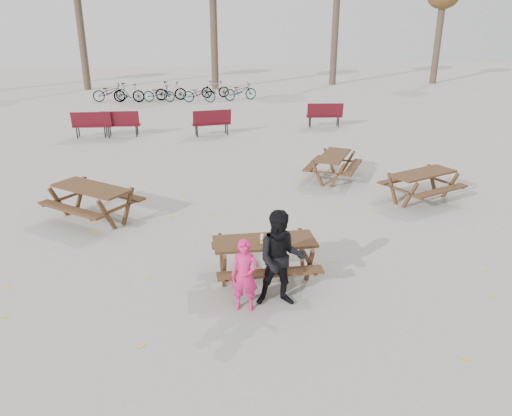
{
  "coord_description": "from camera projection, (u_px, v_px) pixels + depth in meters",
  "views": [
    {
      "loc": [
        -1.36,
        -7.85,
        4.5
      ],
      "look_at": [
        0.0,
        1.0,
        1.0
      ],
      "focal_mm": 35.0,
      "sensor_mm": 36.0,
      "label": 1
    }
  ],
  "objects": [
    {
      "name": "ground",
      "position": [
        264.0,
        279.0,
        9.06
      ],
      "size": [
        80.0,
        80.0,
        0.0
      ],
      "primitive_type": "plane",
      "color": "gray",
      "rests_on": "ground"
    },
    {
      "name": "main_picnic_table",
      "position": [
        265.0,
        250.0,
        8.85
      ],
      "size": [
        1.8,
        1.45,
        0.78
      ],
      "color": "#3D2316",
      "rests_on": "ground"
    },
    {
      "name": "food_tray",
      "position": [
        285.0,
        240.0,
        8.76
      ],
      "size": [
        0.18,
        0.11,
        0.03
      ],
      "primitive_type": "cube",
      "color": "silver",
      "rests_on": "main_picnic_table"
    },
    {
      "name": "bread_roll",
      "position": [
        285.0,
        237.0,
        8.75
      ],
      "size": [
        0.14,
        0.06,
        0.05
      ],
      "primitive_type": "ellipsoid",
      "color": "tan",
      "rests_on": "food_tray"
    },
    {
      "name": "soda_bottle",
      "position": [
        262.0,
        239.0,
        8.66
      ],
      "size": [
        0.07,
        0.07,
        0.17
      ],
      "color": "silver",
      "rests_on": "main_picnic_table"
    },
    {
      "name": "child",
      "position": [
        245.0,
        275.0,
        7.93
      ],
      "size": [
        0.51,
        0.4,
        1.22
      ],
      "primitive_type": "imported",
      "rotation": [
        0.0,
        0.0,
        -0.26
      ],
      "color": "#DC1B66",
      "rests_on": "ground"
    },
    {
      "name": "adult",
      "position": [
        281.0,
        259.0,
        8.0
      ],
      "size": [
        0.87,
        0.71,
        1.65
      ],
      "primitive_type": "imported",
      "rotation": [
        0.0,
        0.0,
        -0.11
      ],
      "color": "black",
      "rests_on": "ground"
    },
    {
      "name": "picnic_table_east",
      "position": [
        422.0,
        187.0,
        12.72
      ],
      "size": [
        2.17,
        1.98,
        0.76
      ],
      "primitive_type": null,
      "rotation": [
        0.0,
        0.0,
        0.39
      ],
      "color": "#3D2316",
      "rests_on": "ground"
    },
    {
      "name": "picnic_table_north",
      "position": [
        93.0,
        204.0,
        11.51
      ],
      "size": [
        2.43,
        2.38,
        0.82
      ],
      "primitive_type": null,
      "rotation": [
        0.0,
        0.0,
        -0.7
      ],
      "color": "#3D2316",
      "rests_on": "ground"
    },
    {
      "name": "picnic_table_far",
      "position": [
        333.0,
        167.0,
        14.38
      ],
      "size": [
        2.04,
        2.16,
        0.73
      ],
      "primitive_type": null,
      "rotation": [
        0.0,
        0.0,
        1.04
      ],
      "color": "#3D2316",
      "rests_on": "ground"
    },
    {
      "name": "park_bench_row",
      "position": [
        190.0,
        121.0,
        19.78
      ],
      "size": [
        10.96,
        1.52,
        1.03
      ],
      "color": "#5A121C",
      "rests_on": "ground"
    },
    {
      "name": "bicycle_row",
      "position": [
        175.0,
        92.0,
        27.3
      ],
      "size": [
        9.04,
        2.16,
        1.03
      ],
      "color": "black",
      "rests_on": "ground"
    },
    {
      "name": "fallen_leaves",
      "position": [
        268.0,
        224.0,
        11.43
      ],
      "size": [
        11.0,
        11.0,
        0.01
      ],
      "primitive_type": null,
      "color": "gold",
      "rests_on": "ground"
    }
  ]
}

